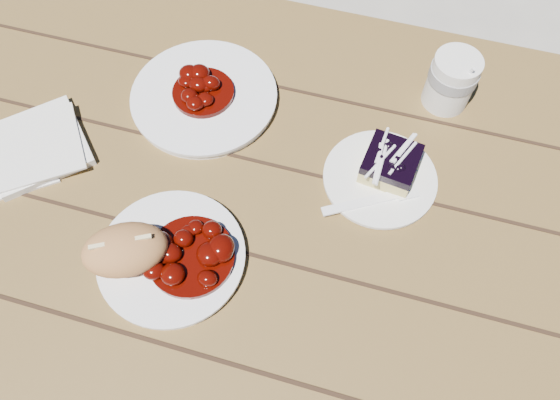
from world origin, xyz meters
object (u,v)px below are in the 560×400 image
(bread_roll, at_px, (125,250))
(blueberry_cake, at_px, (391,163))
(dessert_plate, at_px, (380,179))
(coffee_cup, at_px, (451,81))
(second_plate, at_px, (204,98))
(main_plate, at_px, (172,258))
(picnic_table, at_px, (163,222))

(bread_roll, height_order, blueberry_cake, bread_roll)
(dessert_plate, relative_size, blueberry_cake, 1.94)
(coffee_cup, height_order, second_plate, coffee_cup)
(main_plate, xyz_separation_m, bread_roll, (-0.05, -0.02, 0.04))
(bread_roll, bearing_deg, blueberry_cake, 37.21)
(bread_roll, bearing_deg, main_plate, 19.98)
(dessert_plate, bearing_deg, main_plate, -140.90)
(bread_roll, xyz_separation_m, second_plate, (0.00, 0.32, -0.04))
(main_plate, distance_m, coffee_cup, 0.54)
(picnic_table, height_order, coffee_cup, coffee_cup)
(picnic_table, bearing_deg, second_plate, 76.64)
(picnic_table, distance_m, dessert_plate, 0.41)
(bread_roll, distance_m, coffee_cup, 0.59)
(picnic_table, xyz_separation_m, main_plate, (0.10, -0.12, 0.17))
(picnic_table, relative_size, dessert_plate, 11.43)
(blueberry_cake, bearing_deg, main_plate, -132.51)
(picnic_table, distance_m, bread_roll, 0.25)
(main_plate, distance_m, dessert_plate, 0.35)
(coffee_cup, bearing_deg, bread_roll, -132.97)
(second_plate, bearing_deg, blueberry_cake, -10.52)
(main_plate, distance_m, second_plate, 0.30)
(bread_roll, height_order, coffee_cup, coffee_cup)
(dessert_plate, bearing_deg, bread_roll, -143.63)
(dessert_plate, relative_size, second_plate, 0.71)
(main_plate, distance_m, bread_roll, 0.07)
(coffee_cup, xyz_separation_m, second_plate, (-0.40, -0.12, -0.04))
(main_plate, height_order, bread_roll, bread_roll)
(main_plate, xyz_separation_m, second_plate, (-0.05, 0.30, 0.00))
(dessert_plate, distance_m, coffee_cup, 0.21)
(coffee_cup, bearing_deg, second_plate, -163.97)
(coffee_cup, bearing_deg, picnic_table, -146.69)
(picnic_table, relative_size, bread_roll, 16.47)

